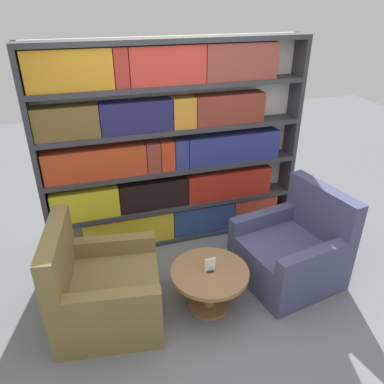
# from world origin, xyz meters

# --- Properties ---
(ground_plane) EXTENTS (14.00, 14.00, 0.00)m
(ground_plane) POSITION_xyz_m (0.00, 0.00, 0.00)
(ground_plane) COLOR slate
(bookshelf) EXTENTS (2.90, 0.30, 2.28)m
(bookshelf) POSITION_xyz_m (-0.05, 1.49, 1.13)
(bookshelf) COLOR silver
(bookshelf) RESTS_ON ground_plane
(armchair_left) EXTENTS (1.02, 1.01, 0.97)m
(armchair_left) POSITION_xyz_m (-0.97, 0.40, 0.31)
(armchair_left) COLOR olive
(armchair_left) RESTS_ON ground_plane
(armchair_right) EXTENTS (1.03, 1.02, 0.97)m
(armchair_right) POSITION_xyz_m (0.93, 0.41, 0.31)
(armchair_right) COLOR #42476B
(armchair_right) RESTS_ON ground_plane
(coffee_table) EXTENTS (0.72, 0.72, 0.42)m
(coffee_table) POSITION_xyz_m (-0.02, 0.25, 0.30)
(coffee_table) COLOR olive
(coffee_table) RESTS_ON ground_plane
(table_sign) EXTENTS (0.10, 0.06, 0.14)m
(table_sign) POSITION_xyz_m (-0.02, 0.25, 0.48)
(table_sign) COLOR black
(table_sign) RESTS_ON coffee_table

